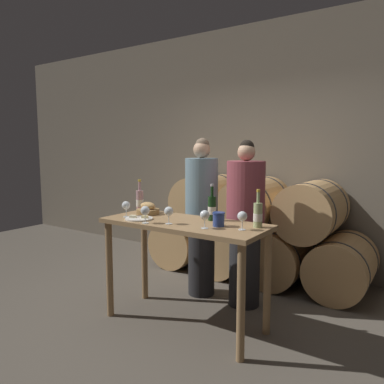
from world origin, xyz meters
TOP-DOWN VIEW (x-y plane):
  - ground_plane at (0.00, 0.00)m, footprint 10.00×10.00m
  - stone_wall_back at (0.00, 2.04)m, footprint 10.00×0.12m
  - barrel_stack at (-0.00, 1.50)m, footprint 2.72×0.84m
  - tasting_table at (0.00, 0.00)m, footprint 1.50×0.62m
  - person_left at (-0.26, 0.69)m, footprint 0.35×0.35m
  - person_right at (0.26, 0.69)m, footprint 0.38×0.38m
  - wine_bottle_red at (0.18, 0.18)m, footprint 0.08×0.08m
  - wine_bottle_white at (0.64, 0.14)m, footprint 0.08×0.08m
  - wine_bottle_rose at (-0.66, 0.16)m, footprint 0.08×0.08m
  - blue_crock at (0.35, -0.01)m, footprint 0.10×0.10m
  - bread_basket at (-0.50, 0.10)m, footprint 0.22×0.22m
  - cheese_plate at (-0.40, -0.15)m, footprint 0.25×0.25m
  - wine_glass_far_left at (-0.57, -0.13)m, footprint 0.08×0.08m
  - wine_glass_left at (-0.24, -0.25)m, footprint 0.08×0.08m
  - wine_glass_center at (-0.05, -0.16)m, footprint 0.08×0.08m
  - wine_glass_right at (0.30, -0.14)m, footprint 0.08×0.08m
  - wine_glass_far_right at (0.57, -0.02)m, footprint 0.08×0.08m

SIDE VIEW (x-z plane):
  - ground_plane at x=0.00m, z-range 0.00..0.00m
  - barrel_stack at x=0.00m, z-range -0.05..1.19m
  - tasting_table at x=0.00m, z-range 0.32..1.27m
  - person_right at x=0.26m, z-range 0.00..1.68m
  - person_left at x=-0.26m, z-range 0.01..1.71m
  - cheese_plate at x=-0.40m, z-range 0.94..0.98m
  - bread_basket at x=-0.50m, z-range 0.94..1.06m
  - blue_crock at x=0.35m, z-range 0.96..1.08m
  - wine_bottle_white at x=0.64m, z-range 0.90..1.21m
  - wine_glass_far_left at x=-0.57m, z-range 0.99..1.14m
  - wine_glass_left at x=-0.24m, z-range 0.99..1.14m
  - wine_glass_center at x=-0.05m, z-range 0.99..1.14m
  - wine_glass_right at x=0.30m, z-range 0.99..1.14m
  - wine_glass_far_right at x=0.57m, z-range 0.99..1.14m
  - wine_bottle_red at x=0.18m, z-range 0.90..1.23m
  - wine_bottle_rose at x=-0.66m, z-range 0.90..1.23m
  - stone_wall_back at x=0.00m, z-range 0.00..3.20m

